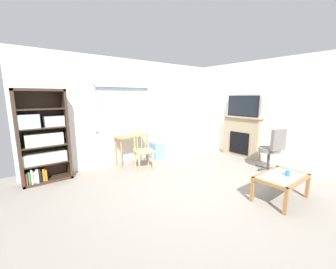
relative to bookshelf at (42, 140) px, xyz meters
The scene contains 12 objects.
ground 3.24m from the bookshelf, 45.95° to the right, with size 6.32×5.96×0.02m, color gray.
wall_back_with_window 2.25m from the bookshelf, ahead, with size 5.32×0.15×2.66m.
wall_right 5.39m from the bookshelf, 24.61° to the right, with size 0.12×5.16×2.66m, color white.
bookshelf is the anchor object (origin of this frame).
desk_under_window 1.96m from the bookshelf, ahead, with size 0.84×0.41×0.74m.
wooden_chair 2.10m from the bookshelf, 17.66° to the right, with size 0.50×0.48×0.90m.
plastic_drawer_unit 2.83m from the bookshelf, ahead, with size 0.35×0.40×0.46m, color #72ADDB.
fireplace 4.96m from the bookshelf, 17.23° to the right, with size 0.26×1.19×1.16m.
tv 4.97m from the bookshelf, 17.29° to the right, with size 0.06×0.93×0.58m.
office_chair 4.99m from the bookshelf, 31.36° to the right, with size 0.58×0.61×1.00m.
coffee_table 4.51m from the bookshelf, 48.70° to the right, with size 0.91×0.58×0.42m.
sippy_cup 4.60m from the bookshelf, 48.37° to the right, with size 0.07×0.07×0.09m, color #337FD6.
Camera 1 is at (-2.76, -2.54, 1.73)m, focal length 22.46 mm.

